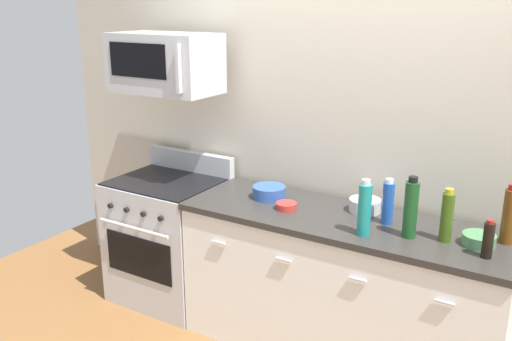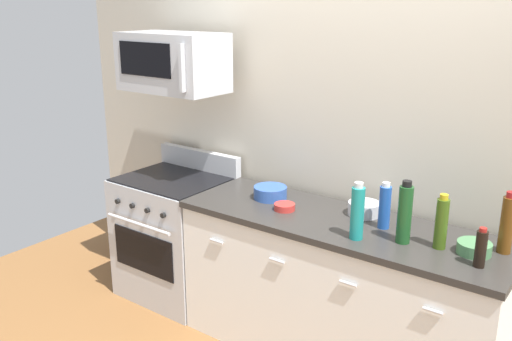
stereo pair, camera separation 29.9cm
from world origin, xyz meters
name	(u,v)px [view 1 (the left image)]	position (x,y,z in m)	size (l,w,h in m)	color
back_wall	(372,134)	(0.00, 0.41, 1.35)	(5.08, 0.10, 2.70)	beige
counter_unit	(340,287)	(0.00, 0.00, 0.46)	(1.99, 0.66, 0.92)	white
range_oven	(169,238)	(-1.37, 0.00, 0.47)	(0.76, 0.69, 1.07)	#B7BABF
microwave	(165,63)	(-1.37, 0.05, 1.75)	(0.74, 0.44, 0.40)	#B7BABF
bottle_soy_sauce_dark	(488,240)	(0.82, -0.12, 1.02)	(0.05, 0.05, 0.20)	black
bottle_sparkling_teal	(364,209)	(0.19, -0.18, 1.07)	(0.07, 0.07, 0.32)	#197F7A
bottle_soda_blue	(388,202)	(0.25, 0.05, 1.05)	(0.07, 0.07, 0.27)	#1E4CA5
bottle_olive_oil	(447,216)	(0.59, -0.03, 1.06)	(0.07, 0.07, 0.30)	#385114
bottle_wine_green	(411,209)	(0.41, -0.07, 1.08)	(0.08, 0.08, 0.35)	#19471E
bottle_wine_amber	(509,216)	(0.88, 0.12, 1.08)	(0.07, 0.07, 0.33)	#59330F
bowl_blue_mixing	(269,192)	(-0.55, 0.07, 0.96)	(0.22, 0.22, 0.08)	#2D519E
bowl_red_small	(286,206)	(-0.36, -0.05, 0.94)	(0.13, 0.13, 0.04)	#B72D28
bowl_green_glaze	(479,239)	(0.76, 0.01, 0.95)	(0.17, 0.17, 0.06)	#477A4C
bowl_steel_prep	(365,205)	(0.07, 0.17, 0.96)	(0.19, 0.19, 0.08)	#B2B5BA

